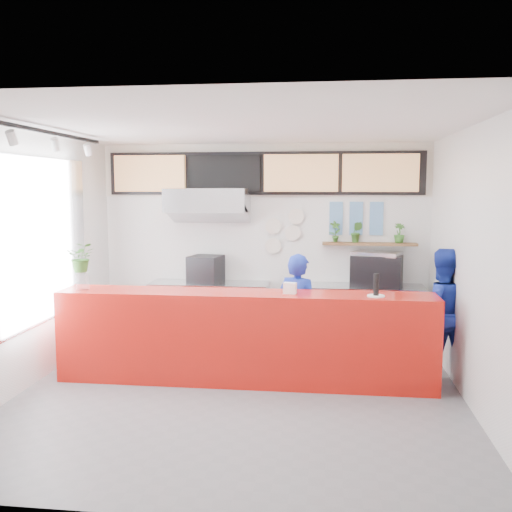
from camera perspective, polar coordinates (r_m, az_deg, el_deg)
The scene contains 43 objects.
floor at distance 6.70m, azimuth -1.62°, elevation -13.56°, with size 5.00×5.00×0.00m, color slate.
ceiling at distance 6.31m, azimuth -1.72°, elevation 12.88°, with size 5.00×5.00×0.00m, color silver.
wall_back at distance 8.80m, azimuth 0.78°, elevation 1.40°, with size 5.00×5.00×0.00m, color white.
wall_left at distance 7.15m, azimuth -21.90°, elevation -0.36°, with size 5.00×5.00×0.00m, color white.
wall_right at distance 6.45m, azimuth 20.86°, elevation -1.05°, with size 5.00×5.00×0.00m, color white.
service_counter at distance 6.91m, azimuth -1.14°, elevation -8.13°, with size 4.50×0.60×1.10m, color red.
cream_band at distance 8.75m, azimuth 0.78°, elevation 8.59°, with size 5.00×0.02×0.80m, color beige.
prep_bench at distance 8.79m, azimuth -4.66°, elevation -5.56°, with size 1.80×0.60×0.90m, color #B2B5BA.
panini_oven at distance 8.68m, azimuth -5.05°, elevation -1.32°, with size 0.46×0.46×0.41m, color black.
extraction_hood at distance 8.54m, azimuth -4.84°, elevation 5.58°, with size 1.20×0.70×0.35m, color #B2B5BA.
hood_lip at distance 8.55m, azimuth -4.83°, elevation 4.24°, with size 1.20×0.70×0.08m, color #B2B5BA.
right_bench at distance 8.63m, azimuth 10.54°, elevation -5.88°, with size 1.80×0.60×0.90m, color #B2B5BA.
espresso_machine at distance 8.53m, azimuth 11.99°, elevation -1.42°, with size 0.72×0.51×0.46m, color black.
espresso_tray at distance 8.49m, azimuth 12.03°, elevation 0.25°, with size 0.66×0.46×0.06m, color silver.
herb_shelf at distance 8.67m, azimuth 11.28°, elevation 1.19°, with size 1.40×0.18×0.04m, color brown.
menu_board_far_left at distance 9.00m, azimuth -10.56°, elevation 8.11°, with size 1.10×0.10×0.55m, color tan.
menu_board_mid_left at distance 8.72m, azimuth -3.19°, elevation 8.25°, with size 1.10×0.10×0.55m, color black.
menu_board_mid_right at distance 8.60m, azimuth 4.52°, elevation 8.26°, with size 1.10×0.10×0.55m, color tan.
menu_board_far_right at distance 8.62m, azimuth 12.32°, elevation 8.12°, with size 1.10×0.10×0.55m, color tan.
soffit at distance 8.72m, azimuth 0.76°, elevation 8.26°, with size 4.80×0.04×0.65m, color black.
window_pane at distance 7.38m, azimuth -20.65°, elevation 1.46°, with size 0.04×2.20×1.90m, color silver.
window_frame at distance 7.37m, azimuth -20.51°, elevation 1.46°, with size 0.03×2.30×2.00m, color #B2B5BA.
track_rail at distance 6.94m, azimuth -19.49°, elevation 11.46°, with size 0.05×2.40×0.04m, color black.
dec_plate_a at distance 8.73m, azimuth 1.74°, elevation 3.01°, with size 0.24×0.24×0.03m, color silver.
dec_plate_b at distance 8.72m, azimuth 3.70°, elevation 2.33°, with size 0.24×0.24×0.03m, color silver.
dec_plate_c at distance 8.76m, azimuth 1.73°, elevation 1.05°, with size 0.24×0.24×0.03m, color silver.
dec_plate_d at distance 8.70m, azimuth 4.04°, elevation 3.97°, with size 0.24×0.24×0.03m, color silver.
photo_frame_a at distance 8.69m, azimuth 8.02°, elevation 4.58°, with size 0.20×0.02×0.25m, color #598CBF.
photo_frame_b at distance 8.70m, azimuth 10.00°, elevation 4.54°, with size 0.20×0.02×0.25m, color #598CBF.
photo_frame_c at distance 8.73m, azimuth 11.97°, elevation 4.50°, with size 0.20×0.02×0.25m, color #598CBF.
photo_frame_d at distance 8.71m, azimuth 7.99°, elevation 2.93°, with size 0.20×0.02×0.25m, color #598CBF.
photo_frame_e at distance 8.72m, azimuth 9.96°, elevation 2.90°, with size 0.20×0.02×0.25m, color #598CBF.
photo_frame_f at distance 8.74m, azimuth 11.93°, elevation 2.86°, with size 0.20×0.02×0.25m, color #598CBF.
staff_center at distance 7.25m, azimuth 4.19°, elevation -5.73°, with size 0.56×0.36×1.52m, color navy.
staff_right at distance 7.43m, azimuth 17.98°, elevation -5.41°, with size 0.78×0.61×1.60m, color navy.
herb_a at distance 8.63m, azimuth 7.92°, elevation 2.45°, with size 0.17×0.12×0.32m, color #356C25.
herb_b at distance 8.64m, azimuth 10.03°, elevation 2.38°, with size 0.17×0.14×0.31m, color #356C25.
herb_d at distance 8.70m, azimuth 14.14°, elevation 2.23°, with size 0.16×0.15×0.29m, color #356C25.
glass_vase at distance 7.23m, azimuth -16.97°, elevation -2.50°, with size 0.16×0.16×0.20m, color white.
basil_vase at distance 7.19m, azimuth -17.05°, elevation -0.12°, with size 0.32×0.28×0.36m, color #356C25.
napkin_holder at distance 6.71m, azimuth 3.42°, elevation -3.22°, with size 0.15×0.09×0.13m, color white.
white_plate at distance 6.66m, azimuth 11.90°, elevation -3.92°, with size 0.20×0.20×0.01m, color white.
pepper_mill at distance 6.64m, azimuth 11.93°, elevation -2.80°, with size 0.06×0.06×0.25m, color black.
Camera 1 is at (0.94, -6.21, 2.34)m, focal length 40.00 mm.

